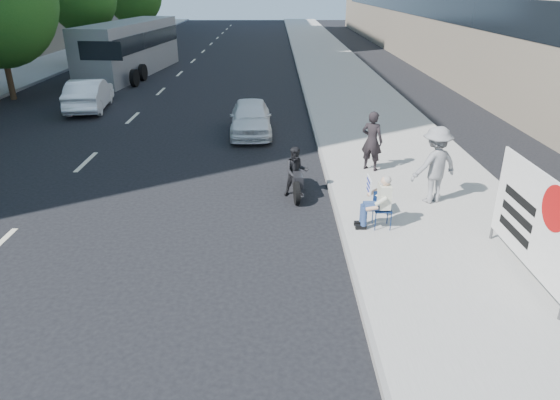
{
  "coord_description": "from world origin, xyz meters",
  "views": [
    {
      "loc": [
        -0.13,
        -7.96,
        5.5
      ],
      "look_at": [
        -0.02,
        2.54,
        0.95
      ],
      "focal_mm": 32.0,
      "sensor_mm": 36.0,
      "label": 1
    }
  ],
  "objects_px": {
    "seated_protester": "(378,199)",
    "jogger": "(435,165)",
    "white_sedan_near": "(251,117)",
    "pedestrian_woman": "(372,141)",
    "bus": "(131,48)",
    "white_sedan_mid": "(89,94)",
    "motorcycle": "(296,174)",
    "protest_banner": "(532,217)"
  },
  "relations": [
    {
      "from": "seated_protester",
      "to": "white_sedan_near",
      "type": "xyz_separation_m",
      "value": [
        -3.38,
        8.63,
        -0.2
      ]
    },
    {
      "from": "pedestrian_woman",
      "to": "white_sedan_mid",
      "type": "height_order",
      "value": "pedestrian_woman"
    },
    {
      "from": "jogger",
      "to": "protest_banner",
      "type": "distance_m",
      "value": 3.74
    },
    {
      "from": "white_sedan_near",
      "to": "motorcycle",
      "type": "bearing_deg",
      "value": -78.73
    },
    {
      "from": "seated_protester",
      "to": "bus",
      "type": "relative_size",
      "value": 0.11
    },
    {
      "from": "protest_banner",
      "to": "bus",
      "type": "bearing_deg",
      "value": 119.46
    },
    {
      "from": "jogger",
      "to": "pedestrian_woman",
      "type": "height_order",
      "value": "jogger"
    },
    {
      "from": "protest_banner",
      "to": "bus",
      "type": "height_order",
      "value": "bus"
    },
    {
      "from": "seated_protester",
      "to": "pedestrian_woman",
      "type": "distance_m",
      "value": 4.07
    },
    {
      "from": "jogger",
      "to": "pedestrian_woman",
      "type": "distance_m",
      "value": 2.78
    },
    {
      "from": "seated_protester",
      "to": "bus",
      "type": "distance_m",
      "value": 26.02
    },
    {
      "from": "jogger",
      "to": "bus",
      "type": "distance_m",
      "value": 25.56
    },
    {
      "from": "pedestrian_woman",
      "to": "bus",
      "type": "bearing_deg",
      "value": -25.41
    },
    {
      "from": "motorcycle",
      "to": "bus",
      "type": "distance_m",
      "value": 23.13
    },
    {
      "from": "jogger",
      "to": "protest_banner",
      "type": "xyz_separation_m",
      "value": [
        0.74,
        -3.66,
        0.23
      ]
    },
    {
      "from": "motorcycle",
      "to": "bus",
      "type": "relative_size",
      "value": 0.17
    },
    {
      "from": "seated_protester",
      "to": "jogger",
      "type": "height_order",
      "value": "jogger"
    },
    {
      "from": "bus",
      "to": "white_sedan_mid",
      "type": "bearing_deg",
      "value": -79.95
    },
    {
      "from": "seated_protester",
      "to": "white_sedan_mid",
      "type": "distance_m",
      "value": 17.12
    },
    {
      "from": "seated_protester",
      "to": "jogger",
      "type": "distance_m",
      "value": 2.33
    },
    {
      "from": "white_sedan_mid",
      "to": "bus",
      "type": "xyz_separation_m",
      "value": [
        -0.6,
        10.24,
        0.92
      ]
    },
    {
      "from": "jogger",
      "to": "motorcycle",
      "type": "bearing_deg",
      "value": -34.58
    },
    {
      "from": "white_sedan_mid",
      "to": "bus",
      "type": "bearing_deg",
      "value": -94.21
    },
    {
      "from": "seated_protester",
      "to": "motorcycle",
      "type": "relative_size",
      "value": 0.64
    },
    {
      "from": "motorcycle",
      "to": "bus",
      "type": "xyz_separation_m",
      "value": [
        -9.97,
        20.85,
        1.0
      ]
    },
    {
      "from": "seated_protester",
      "to": "pedestrian_woman",
      "type": "height_order",
      "value": "pedestrian_woman"
    },
    {
      "from": "pedestrian_woman",
      "to": "bus",
      "type": "relative_size",
      "value": 0.15
    },
    {
      "from": "white_sedan_near",
      "to": "bus",
      "type": "height_order",
      "value": "bus"
    },
    {
      "from": "pedestrian_woman",
      "to": "white_sedan_mid",
      "type": "relative_size",
      "value": 0.42
    },
    {
      "from": "seated_protester",
      "to": "white_sedan_mid",
      "type": "relative_size",
      "value": 0.3
    },
    {
      "from": "seated_protester",
      "to": "white_sedan_mid",
      "type": "xyz_separation_m",
      "value": [
        -11.21,
        12.94,
        -0.15
      ]
    },
    {
      "from": "pedestrian_woman",
      "to": "bus",
      "type": "height_order",
      "value": "bus"
    },
    {
      "from": "seated_protester",
      "to": "motorcycle",
      "type": "xyz_separation_m",
      "value": [
        -1.84,
        2.32,
        -0.24
      ]
    },
    {
      "from": "seated_protester",
      "to": "white_sedan_near",
      "type": "height_order",
      "value": "seated_protester"
    },
    {
      "from": "pedestrian_woman",
      "to": "white_sedan_near",
      "type": "xyz_separation_m",
      "value": [
        -3.94,
        4.6,
        -0.4
      ]
    },
    {
      "from": "jogger",
      "to": "motorcycle",
      "type": "relative_size",
      "value": 1.0
    },
    {
      "from": "white_sedan_near",
      "to": "white_sedan_mid",
      "type": "height_order",
      "value": "white_sedan_mid"
    },
    {
      "from": "white_sedan_mid",
      "to": "motorcycle",
      "type": "height_order",
      "value": "white_sedan_mid"
    },
    {
      "from": "pedestrian_woman",
      "to": "bus",
      "type": "xyz_separation_m",
      "value": [
        -12.37,
        19.15,
        0.56
      ]
    },
    {
      "from": "white_sedan_near",
      "to": "white_sedan_mid",
      "type": "distance_m",
      "value": 8.93
    },
    {
      "from": "pedestrian_woman",
      "to": "jogger",
      "type": "bearing_deg",
      "value": 147.0
    },
    {
      "from": "pedestrian_woman",
      "to": "white_sedan_mid",
      "type": "xyz_separation_m",
      "value": [
        -11.77,
        8.91,
        -0.36
      ]
    }
  ]
}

